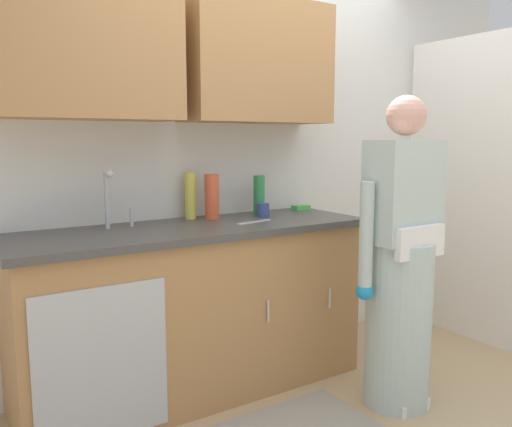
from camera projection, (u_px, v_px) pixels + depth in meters
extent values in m
plane|color=tan|center=(353.00, 416.00, 2.67)|extent=(9.00, 9.00, 0.00)
cube|color=silver|center=(246.00, 147.00, 3.36)|extent=(4.80, 0.10, 2.70)
cube|color=#B27F4C|center=(86.00, 47.00, 2.54)|extent=(0.91, 0.34, 0.70)
cube|color=#B27F4C|center=(257.00, 62.00, 3.07)|extent=(0.91, 0.34, 0.70)
cube|color=silver|center=(472.00, 190.00, 3.63)|extent=(0.04, 1.10, 2.10)
cube|color=#B27F4C|center=(194.00, 313.00, 2.90)|extent=(1.90, 0.60, 0.90)
cube|color=#B7BABF|center=(103.00, 365.00, 2.33)|extent=(0.60, 0.01, 0.72)
cylinder|color=silver|center=(268.00, 311.00, 2.78)|extent=(0.01, 0.01, 0.12)
cylinder|color=silver|center=(330.00, 298.00, 3.01)|extent=(0.01, 0.01, 0.12)
cube|color=#474442|center=(193.00, 229.00, 2.83)|extent=(1.96, 0.66, 0.04)
cube|color=#B7BABF|center=(125.00, 237.00, 2.63)|extent=(0.50, 0.36, 0.03)
cylinder|color=#B7BABF|center=(107.00, 200.00, 2.71)|extent=(0.02, 0.02, 0.30)
sphere|color=#B7BABF|center=(109.00, 174.00, 2.64)|extent=(0.04, 0.04, 0.04)
cylinder|color=#B7BABF|center=(132.00, 217.00, 2.79)|extent=(0.02, 0.02, 0.10)
cube|color=white|center=(398.00, 399.00, 2.79)|extent=(0.20, 0.26, 0.06)
cylinder|color=#B2C6C1|center=(398.00, 324.00, 2.75)|extent=(0.34, 0.34, 0.88)
cube|color=#B2C6C1|center=(403.00, 192.00, 2.65)|extent=(0.38, 0.22, 0.52)
sphere|color=#DB9E8C|center=(406.00, 115.00, 2.60)|extent=(0.20, 0.20, 0.20)
cube|color=white|center=(420.00, 242.00, 2.59)|extent=(0.32, 0.04, 0.16)
cylinder|color=#B2C6C1|center=(366.00, 237.00, 2.58)|extent=(0.07, 0.07, 0.55)
sphere|color=#1E8CCC|center=(365.00, 291.00, 2.61)|extent=(0.09, 0.09, 0.09)
cylinder|color=#B2C6C1|center=(428.00, 229.00, 2.82)|extent=(0.07, 0.07, 0.55)
sphere|color=#1E8CCC|center=(426.00, 278.00, 2.86)|extent=(0.09, 0.09, 0.09)
cylinder|color=#E05933|center=(212.00, 197.00, 3.04)|extent=(0.08, 0.08, 0.26)
cylinder|color=#D8D14C|center=(190.00, 196.00, 3.05)|extent=(0.06, 0.06, 0.27)
cylinder|color=#2D8C4C|center=(259.00, 195.00, 3.23)|extent=(0.07, 0.07, 0.24)
cylinder|color=#33478C|center=(263.00, 210.00, 3.14)|extent=(0.08, 0.08, 0.08)
cube|color=silver|center=(254.00, 222.00, 2.93)|extent=(0.24, 0.07, 0.01)
cube|color=#4CBF4C|center=(301.00, 208.00, 3.45)|extent=(0.11, 0.07, 0.03)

